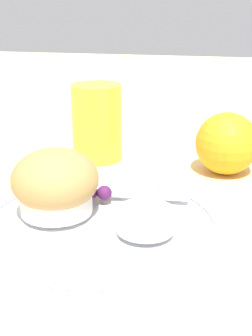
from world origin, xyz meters
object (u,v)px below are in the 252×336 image
object	(u,v)px
muffin	(54,185)
juice_glass	(97,123)
butter_knife	(113,193)
orange_fruit	(227,144)

from	to	relation	value
muffin	juice_glass	bearing A→B (deg)	93.40
muffin	butter_knife	distance (m)	0.08
muffin	butter_knife	bearing A→B (deg)	49.84
muffin	juice_glass	world-z (taller)	juice_glass
muffin	orange_fruit	distance (m)	0.27
butter_knife	orange_fruit	distance (m)	0.20
butter_knife	orange_fruit	xyz separation A→B (m)	(0.13, 0.15, 0.02)
muffin	juice_glass	distance (m)	0.23
juice_glass	muffin	bearing A→B (deg)	-86.60
butter_knife	juice_glass	bearing A→B (deg)	107.28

